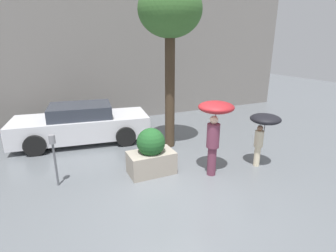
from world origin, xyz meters
TOP-DOWN VIEW (x-y plane):
  - ground_plane at (0.00, 0.00)m, footprint 40.00×40.00m
  - building_facade at (0.00, 6.50)m, footprint 18.00×0.30m
  - planter_box at (-0.05, 1.15)m, footprint 1.16×0.72m
  - person_adult at (1.37, 0.49)m, footprint 0.87×0.87m
  - person_child at (2.77, 0.29)m, footprint 0.78×0.78m
  - parked_car_near at (-1.35, 4.26)m, footprint 4.52×2.32m
  - street_tree at (1.17, 2.65)m, footprint 1.82×1.82m
  - parking_meter at (-2.29, 1.49)m, footprint 0.14×0.14m

SIDE VIEW (x-z plane):
  - ground_plane at x=0.00m, z-range 0.00..0.00m
  - planter_box at x=-0.05m, z-range -0.07..1.14m
  - parked_car_near at x=-1.35m, z-range -0.03..1.25m
  - parking_meter at x=-2.29m, z-range 0.28..1.53m
  - person_child at x=2.77m, z-range 0.45..1.91m
  - person_adult at x=1.37m, z-range 0.51..2.38m
  - building_facade at x=0.00m, z-range 0.00..6.00m
  - street_tree at x=1.17m, z-range 1.53..6.41m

